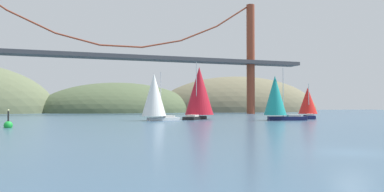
% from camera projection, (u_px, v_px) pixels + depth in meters
% --- Properties ---
extents(ground_plane, '(360.00, 360.00, 0.00)m').
position_uv_depth(ground_plane, '(352.00, 153.00, 22.72)').
color(ground_plane, '#385670').
extents(headland_center, '(64.91, 44.00, 24.33)m').
position_uv_depth(headland_center, '(119.00, 112.00, 151.74)').
color(headland_center, '#4C5B3D').
rests_on(headland_center, ground_plane).
extents(headland_right, '(78.76, 44.00, 32.17)m').
position_uv_depth(headland_right, '(239.00, 112.00, 169.92)').
color(headland_right, '#6B664C').
rests_on(headland_right, ground_plane).
extents(suspension_bridge, '(124.69, 6.00, 37.93)m').
position_uv_depth(suspension_bridge, '(121.00, 55.00, 112.81)').
color(suspension_bridge, brown).
rests_on(suspension_bridge, ground_plane).
extents(sailboat_crimson_sail, '(9.50, 10.25, 11.89)m').
position_uv_depth(sailboat_crimson_sail, '(199.00, 92.00, 78.43)').
color(sailboat_crimson_sail, black).
rests_on(sailboat_crimson_sail, ground_plane).
extents(sailboat_white_mainsail, '(7.85, 5.27, 9.22)m').
position_uv_depth(sailboat_white_mainsail, '(154.00, 96.00, 69.73)').
color(sailboat_white_mainsail, white).
rests_on(sailboat_white_mainsail, ground_plane).
extents(sailboat_teal_sail, '(8.66, 5.39, 10.17)m').
position_uv_depth(sailboat_teal_sail, '(276.00, 97.00, 71.32)').
color(sailboat_teal_sail, '#191E4C').
rests_on(sailboat_teal_sail, ground_plane).
extents(sailboat_red_spinnaker, '(5.60, 7.32, 7.57)m').
position_uv_depth(sailboat_red_spinnaker, '(308.00, 102.00, 80.84)').
color(sailboat_red_spinnaker, '#191E4C').
rests_on(sailboat_red_spinnaker, ground_plane).
extents(channel_buoy, '(1.10, 1.10, 2.64)m').
position_uv_depth(channel_buoy, '(8.00, 125.00, 47.86)').
color(channel_buoy, green).
rests_on(channel_buoy, ground_plane).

